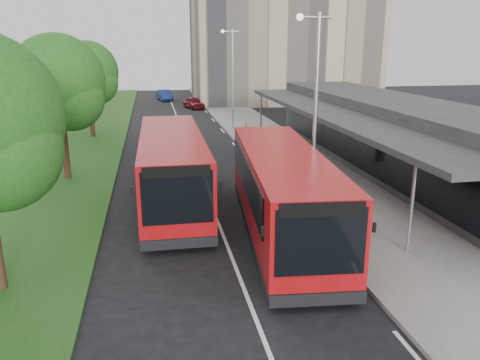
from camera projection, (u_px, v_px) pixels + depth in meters
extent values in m
plane|color=black|center=(223.00, 234.00, 17.75)|extent=(120.00, 120.00, 0.00)
cube|color=slate|center=(259.00, 133.00, 37.68)|extent=(5.00, 80.00, 0.15)
cube|color=#1C4917|center=(92.00, 139.00, 35.38)|extent=(5.00, 80.00, 0.10)
cube|color=silver|center=(190.00, 150.00, 31.91)|extent=(0.12, 70.00, 0.01)
cube|color=silver|center=(416.00, 356.00, 10.78)|extent=(0.12, 2.00, 0.01)
cube|color=silver|center=(324.00, 249.00, 16.45)|extent=(0.12, 2.00, 0.01)
cube|color=silver|center=(279.00, 197.00, 22.11)|extent=(0.12, 2.00, 0.01)
cube|color=silver|center=(252.00, 166.00, 27.78)|extent=(0.12, 2.00, 0.01)
cube|color=silver|center=(235.00, 145.00, 33.44)|extent=(0.12, 2.00, 0.01)
cube|color=silver|center=(222.00, 131.00, 39.11)|extent=(0.12, 2.00, 0.01)
cube|color=silver|center=(213.00, 120.00, 44.77)|extent=(0.12, 2.00, 0.01)
cube|color=silver|center=(206.00, 111.00, 50.44)|extent=(0.12, 2.00, 0.01)
cube|color=silver|center=(200.00, 105.00, 56.10)|extent=(0.12, 2.00, 0.01)
cube|color=silver|center=(195.00, 99.00, 61.77)|extent=(0.12, 2.00, 0.01)
cube|color=tan|center=(284.00, 27.00, 57.38)|extent=(22.00, 12.00, 18.00)
cube|color=#28282A|center=(392.00, 134.00, 26.70)|extent=(5.00, 26.00, 4.00)
cube|color=black|center=(350.00, 143.00, 26.36)|extent=(0.06, 24.00, 2.20)
cube|color=#28282A|center=(330.00, 113.00, 25.66)|extent=(2.80, 26.00, 0.25)
cylinder|color=#999CA1|center=(411.00, 210.00, 15.51)|extent=(0.12, 0.12, 3.30)
cylinder|color=#999CA1|center=(261.00, 115.00, 36.28)|extent=(0.12, 0.12, 3.30)
cylinder|color=#372116|center=(65.00, 146.00, 24.50)|extent=(0.36, 0.36, 3.68)
sphere|color=#175516|center=(58.00, 81.00, 23.57)|extent=(4.68, 4.68, 4.68)
sphere|color=#175516|center=(71.00, 98.00, 23.53)|extent=(3.35, 3.35, 3.35)
sphere|color=#175516|center=(51.00, 92.00, 24.11)|extent=(3.68, 3.68, 3.68)
cylinder|color=#372116|center=(91.00, 115.00, 35.85)|extent=(0.36, 0.36, 3.55)
sphere|color=#175516|center=(88.00, 71.00, 34.95)|extent=(4.52, 4.52, 4.52)
sphere|color=#175516|center=(96.00, 83.00, 34.90)|extent=(3.23, 3.23, 3.23)
sphere|color=#175516|center=(82.00, 79.00, 35.49)|extent=(3.55, 3.55, 3.55)
cylinder|color=#999CA1|center=(315.00, 115.00, 19.23)|extent=(0.16, 0.16, 8.00)
cylinder|color=#999CA1|center=(315.00, 17.00, 18.14)|extent=(1.40, 0.10, 0.10)
sphere|color=silver|center=(300.00, 17.00, 18.03)|extent=(0.28, 0.28, 0.28)
cylinder|color=#999CA1|center=(233.00, 80.00, 38.11)|extent=(0.16, 0.16, 8.00)
cylinder|color=#999CA1|center=(230.00, 31.00, 37.02)|extent=(1.40, 0.10, 0.10)
sphere|color=silver|center=(223.00, 31.00, 36.92)|extent=(0.28, 0.28, 0.28)
cube|color=#B6091B|center=(282.00, 189.00, 17.35)|extent=(3.67, 11.27, 2.79)
cube|color=black|center=(281.00, 223.00, 17.73)|extent=(3.69, 11.29, 0.32)
cube|color=black|center=(321.00, 242.00, 11.95)|extent=(2.37, 0.27, 1.85)
cube|color=black|center=(262.00, 146.00, 22.54)|extent=(2.31, 0.27, 1.37)
cube|color=black|center=(246.00, 175.00, 17.40)|extent=(0.95, 9.45, 1.27)
cube|color=black|center=(316.00, 173.00, 17.63)|extent=(0.95, 9.45, 1.27)
cube|color=black|center=(318.00, 299.00, 12.40)|extent=(2.63, 0.33, 0.37)
cube|color=black|center=(323.00, 209.00, 11.70)|extent=(2.21, 0.25, 0.37)
cube|color=black|center=(263.00, 231.00, 11.97)|extent=(0.09, 0.09, 0.26)
cube|color=black|center=(374.00, 227.00, 12.23)|extent=(0.09, 0.09, 0.26)
cylinder|color=black|center=(266.00, 265.00, 14.18)|extent=(0.40, 0.97, 0.95)
cylinder|color=black|center=(337.00, 263.00, 14.38)|extent=(0.40, 0.97, 0.95)
cylinder|color=black|center=(243.00, 194.00, 21.04)|extent=(0.40, 0.97, 0.95)
cylinder|color=black|center=(292.00, 192.00, 21.23)|extent=(0.40, 0.97, 0.95)
cube|color=#B6091B|center=(172.00, 165.00, 20.77)|extent=(2.77, 11.12, 2.80)
cube|color=black|center=(173.00, 194.00, 21.16)|extent=(2.80, 11.14, 0.32)
cube|color=black|center=(178.00, 198.00, 15.43)|extent=(2.38, 0.08, 1.85)
cube|color=black|center=(168.00, 133.00, 25.92)|extent=(2.32, 0.08, 1.37)
cube|color=black|center=(141.00, 154.00, 20.71)|extent=(0.16, 9.51, 1.27)
cube|color=black|center=(201.00, 152.00, 21.16)|extent=(0.16, 9.51, 1.27)
cube|color=black|center=(179.00, 244.00, 15.87)|extent=(2.64, 0.11, 0.37)
cube|color=black|center=(177.00, 172.00, 15.17)|extent=(2.22, 0.07, 0.37)
cube|color=black|center=(132.00, 190.00, 15.33)|extent=(0.08, 0.08, 0.26)
cube|color=black|center=(221.00, 186.00, 15.82)|extent=(0.08, 0.08, 0.26)
cylinder|color=black|center=(147.00, 223.00, 17.55)|extent=(0.33, 0.95, 0.95)
cylinder|color=black|center=(206.00, 219.00, 17.92)|extent=(0.33, 0.95, 0.95)
cylinder|color=black|center=(149.00, 173.00, 24.35)|extent=(0.33, 0.95, 0.95)
cylinder|color=black|center=(192.00, 171.00, 24.72)|extent=(0.33, 0.95, 0.95)
cylinder|color=#352715|center=(297.00, 156.00, 27.37)|extent=(0.60, 0.60, 0.98)
cylinder|color=#FFE90D|center=(246.00, 129.00, 36.14)|extent=(0.19, 0.19, 1.01)
imported|color=#5C0D17|center=(194.00, 103.00, 52.63)|extent=(2.48, 4.07, 1.30)
imported|color=navy|center=(165.00, 95.00, 60.28)|extent=(2.11, 4.30, 1.36)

